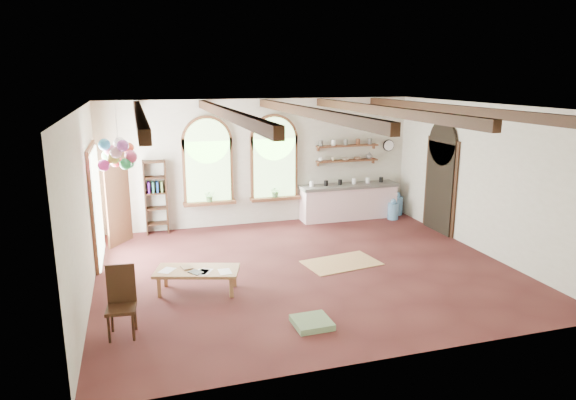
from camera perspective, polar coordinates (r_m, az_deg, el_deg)
name	(u,v)px	position (r m, az deg, el deg)	size (l,w,h in m)	color
floor	(306,269)	(10.34, 1.96, -7.64)	(8.00, 8.00, 0.00)	#582624
ceiling_beams	(307,112)	(9.66, 2.11, 9.76)	(6.20, 6.80, 0.18)	#322010
window_left	(208,164)	(12.84, -8.89, 3.97)	(1.30, 0.28, 2.20)	brown
window_right	(274,161)	(13.18, -1.54, 4.37)	(1.30, 0.28, 2.20)	brown
left_doorway	(96,206)	(11.26, -20.55, -0.61)	(0.10, 1.90, 2.50)	brown
right_doorway	(440,188)	(13.03, 16.49, 1.33)	(0.10, 1.30, 2.40)	black
kitchen_counter	(349,201)	(13.85, 6.75, -0.14)	(2.68, 0.62, 0.94)	#FFD8D8
wall_shelf_lower	(347,161)	(13.80, 6.57, 4.37)	(1.70, 0.24, 0.04)	brown
wall_shelf_upper	(347,146)	(13.74, 6.62, 6.01)	(1.70, 0.24, 0.04)	brown
wall_clock	(389,145)	(14.35, 11.12, 5.97)	(0.32, 0.32, 0.04)	black
bookshelf	(156,197)	(12.77, -14.48, 0.29)	(0.53, 0.32, 1.80)	#322010
coffee_table	(197,272)	(9.31, -10.07, -7.89)	(1.60, 1.07, 0.42)	#A56F4C
side_chair	(122,316)	(8.12, -17.95, -12.19)	(0.45, 0.45, 1.05)	#322010
floor_mat	(341,263)	(10.68, 5.95, -6.96)	(1.50, 0.92, 0.02)	tan
floor_cushion	(312,323)	(8.14, 2.68, -13.44)	(0.56, 0.56, 0.10)	#68875D
water_jug_a	(397,205)	(14.53, 11.98, -0.50)	(0.33, 0.33, 0.64)	#5F9ACC
water_jug_b	(393,210)	(14.03, 11.61, -1.13)	(0.29, 0.29, 0.56)	#5F9ACC
balloon_cluster	(118,155)	(10.03, -18.32, 4.82)	(0.71, 0.77, 1.14)	white
table_book	(182,268)	(9.37, -11.71, -7.43)	(0.18, 0.26, 0.02)	olive
tablet	(196,272)	(9.16, -10.21, -7.91)	(0.17, 0.25, 0.01)	black
potted_plant_left	(210,196)	(12.89, -8.70, 0.47)	(0.27, 0.23, 0.30)	#598C4C
potted_plant_right	(276,191)	(13.22, -1.39, 0.96)	(0.27, 0.23, 0.30)	#598C4C
shelf_cup_a	(321,159)	(13.51, 3.65, 4.53)	(0.12, 0.10, 0.10)	white
shelf_cup_b	(333,159)	(13.64, 5.03, 4.58)	(0.10, 0.10, 0.09)	beige
shelf_bowl_a	(345,159)	(13.78, 6.39, 4.55)	(0.22, 0.22, 0.05)	beige
shelf_bowl_b	(357,158)	(13.91, 7.72, 4.62)	(0.20, 0.20, 0.06)	#8C664C
shelf_vase	(369,155)	(14.05, 9.03, 4.93)	(0.18, 0.18, 0.19)	slate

